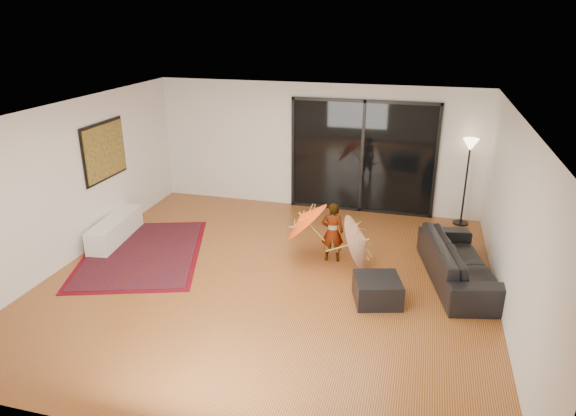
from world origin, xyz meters
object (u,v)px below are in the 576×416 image
(sofa, at_px, (460,262))
(ottoman, at_px, (377,290))
(media_console, at_px, (115,229))
(child, at_px, (332,232))

(sofa, distance_m, ottoman, 1.56)
(media_console, xyz_separation_m, sofa, (6.20, 0.03, 0.11))
(sofa, xyz_separation_m, child, (-2.10, 0.19, 0.20))
(sofa, bearing_deg, ottoman, 116.47)
(ottoman, height_order, child, child)
(media_console, distance_m, ottoman, 5.09)
(media_console, distance_m, sofa, 6.20)
(sofa, height_order, ottoman, sofa)
(sofa, height_order, child, child)
(sofa, distance_m, child, 2.12)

